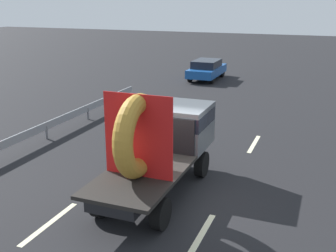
{
  "coord_description": "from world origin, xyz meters",
  "views": [
    {
      "loc": [
        4.0,
        -10.34,
        5.49
      ],
      "look_at": [
        -0.37,
        0.73,
        1.82
      ],
      "focal_mm": 44.12,
      "sensor_mm": 36.0,
      "label": 1
    }
  ],
  "objects": [
    {
      "name": "ground_plane",
      "position": [
        0.0,
        0.0,
        0.0
      ],
      "size": [
        120.0,
        120.0,
        0.0
      ],
      "primitive_type": "plane",
      "color": "black"
    },
    {
      "name": "lane_dash_right_far",
      "position": [
        1.52,
        5.24,
        0.0
      ],
      "size": [
        0.16,
        2.15,
        0.01
      ],
      "primitive_type": "cube",
      "rotation": [
        0.0,
        0.0,
        1.57
      ],
      "color": "beige",
      "rests_on": "ground_plane"
    },
    {
      "name": "lane_dash_left_far",
      "position": [
        -2.26,
        5.28,
        0.0
      ],
      "size": [
        0.16,
        2.25,
        0.01
      ],
      "primitive_type": "cube",
      "rotation": [
        0.0,
        0.0,
        1.57
      ],
      "color": "beige",
      "rests_on": "ground_plane"
    },
    {
      "name": "lane_dash_right_near",
      "position": [
        1.52,
        -2.2,
        0.0
      ],
      "size": [
        0.16,
        2.78,
        0.01
      ],
      "primitive_type": "cube",
      "rotation": [
        0.0,
        0.0,
        1.57
      ],
      "color": "beige",
      "rests_on": "ground_plane"
    },
    {
      "name": "guardrail",
      "position": [
        -6.51,
        4.32,
        0.53
      ],
      "size": [
        0.1,
        12.51,
        0.71
      ],
      "color": "gray",
      "rests_on": "ground_plane"
    },
    {
      "name": "flatbed_truck",
      "position": [
        -0.37,
        0.41,
        1.55
      ],
      "size": [
        2.02,
        5.46,
        3.25
      ],
      "color": "black",
      "rests_on": "ground_plane"
    },
    {
      "name": "distant_sedan",
      "position": [
        -4.15,
        17.83,
        0.75
      ],
      "size": [
        1.83,
        4.27,
        1.39
      ],
      "color": "black",
      "rests_on": "ground_plane"
    },
    {
      "name": "lane_dash_left_near",
      "position": [
        -2.26,
        -2.76,
        0.0
      ],
      "size": [
        0.16,
        2.27,
        0.01
      ],
      "primitive_type": "cube",
      "rotation": [
        0.0,
        0.0,
        1.57
      ],
      "color": "beige",
      "rests_on": "ground_plane"
    }
  ]
}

